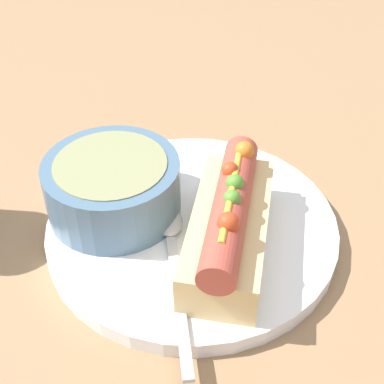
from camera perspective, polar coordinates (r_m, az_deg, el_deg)
ground_plane at (r=0.46m, az=0.00°, el=-4.41°), size 4.00×4.00×0.00m
dinner_plate at (r=0.46m, az=0.00°, el=-3.76°), size 0.24×0.24×0.01m
hot_dog at (r=0.41m, az=4.02°, el=-3.37°), size 0.15×0.11×0.07m
soup_bowl at (r=0.45m, az=-8.46°, el=0.76°), size 0.11×0.11×0.05m
spoon at (r=0.42m, az=-2.11°, el=-5.98°), size 0.14×0.11×0.01m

